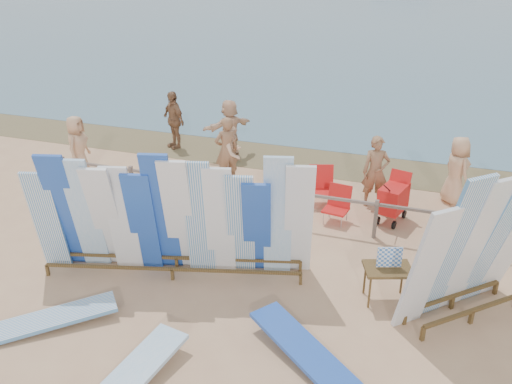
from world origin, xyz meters
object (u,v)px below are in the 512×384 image
(beachgoer_0, at_px, (78,147))
(beachgoer_11, at_px, (229,128))
(side_surfboard_rack, at_px, (473,252))
(beachgoer_extra_1, at_px, (174,120))
(beachgoer_2, at_px, (233,153))
(main_surfboard_rack, at_px, (171,220))
(flat_board_d, at_px, (315,369))
(beachgoer_1, at_px, (227,150))
(beach_chair_left, at_px, (336,212))
(beachgoer_7, at_px, (376,172))
(flat_board_e, at_px, (35,329))
(beach_chair_right, at_px, (321,194))
(stroller, at_px, (393,203))
(vendor_table, at_px, (386,283))
(beachgoer_6, at_px, (457,170))

(beachgoer_0, xyz_separation_m, beachgoer_11, (3.30, 2.81, 0.01))
(side_surfboard_rack, bearing_deg, beachgoer_extra_1, 100.93)
(beachgoer_2, bearing_deg, main_surfboard_rack, -163.09)
(flat_board_d, distance_m, beachgoer_1, 7.36)
(beachgoer_0, bearing_deg, beach_chair_left, -102.29)
(side_surfboard_rack, bearing_deg, beachgoer_1, 102.00)
(beachgoer_0, xyz_separation_m, beachgoer_7, (7.86, 0.81, 0.01))
(beachgoer_0, distance_m, beachgoer_11, 4.34)
(flat_board_e, height_order, beachgoer_7, beachgoer_7)
(beach_chair_right, xyz_separation_m, beachgoer_11, (-3.34, 2.37, 0.60))
(stroller, height_order, beachgoer_0, beachgoer_0)
(side_surfboard_rack, relative_size, flat_board_e, 1.06)
(main_surfboard_rack, height_order, beachgoer_1, main_surfboard_rack)
(vendor_table, distance_m, beachgoer_1, 6.22)
(stroller, distance_m, beachgoer_11, 5.79)
(beachgoer_extra_1, distance_m, beachgoer_0, 3.29)
(beach_chair_left, distance_m, beachgoer_6, 3.27)
(side_surfboard_rack, relative_size, beach_chair_left, 3.33)
(flat_board_e, bearing_deg, beachgoer_0, 167.08)
(vendor_table, bearing_deg, beachgoer_0, 140.75)
(side_surfboard_rack, bearing_deg, beachgoer_7, 74.03)
(flat_board_e, xyz_separation_m, beachgoer_2, (0.90, 6.95, 0.77))
(beachgoer_1, bearing_deg, beach_chair_left, 114.25)
(vendor_table, distance_m, flat_board_d, 2.29)
(beachgoer_extra_1, bearing_deg, flat_board_e, -46.72)
(flat_board_e, height_order, beachgoer_0, beachgoer_0)
(beach_chair_left, bearing_deg, flat_board_d, -73.99)
(main_surfboard_rack, relative_size, flat_board_d, 1.95)
(stroller, height_order, beachgoer_2, beachgoer_2)
(side_surfboard_rack, relative_size, beachgoer_2, 1.86)
(beach_chair_right, distance_m, beachgoer_2, 2.74)
(beach_chair_right, distance_m, beachgoer_6, 3.33)
(beachgoer_11, bearing_deg, flat_board_e, 35.07)
(flat_board_d, height_order, beachgoer_0, beachgoer_0)
(side_surfboard_rack, height_order, vendor_table, side_surfboard_rack)
(beach_chair_left, height_order, beachgoer_2, beachgoer_2)
(vendor_table, height_order, flat_board_d, vendor_table)
(beachgoer_7, distance_m, beachgoer_11, 4.98)
(vendor_table, relative_size, beachgoer_0, 0.63)
(vendor_table, xyz_separation_m, beachgoer_6, (1.11, 4.68, 0.49))
(main_surfboard_rack, xyz_separation_m, beach_chair_left, (2.55, 3.17, -0.93))
(flat_board_d, height_order, beachgoer_1, beachgoer_1)
(beachgoer_1, xyz_separation_m, beachgoer_7, (3.93, -0.18, -0.02))
(vendor_table, distance_m, beachgoer_11, 7.95)
(beachgoer_1, height_order, beachgoer_7, beachgoer_1)
(stroller, xyz_separation_m, beachgoer_11, (-5.08, 2.73, 0.41))
(flat_board_e, xyz_separation_m, beachgoer_11, (0.16, 8.61, 0.87))
(flat_board_e, height_order, beach_chair_right, beach_chair_right)
(flat_board_d, bearing_deg, beachgoer_11, 65.27)
(flat_board_d, xyz_separation_m, beachgoer_11, (-4.50, 8.02, 0.87))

